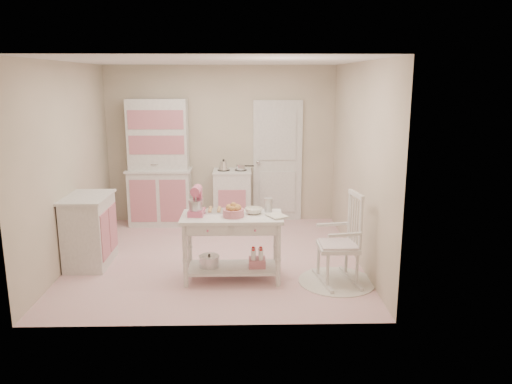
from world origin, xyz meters
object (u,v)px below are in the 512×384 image
at_px(rocking_chair, 338,238).
at_px(stand_mixer, 196,201).
at_px(hutch, 159,163).
at_px(stove, 232,197).
at_px(work_table, 232,247).
at_px(bread_basket, 233,213).
at_px(base_cabinet, 89,230).

relative_size(rocking_chair, stand_mixer, 3.24).
bearing_deg(stand_mixer, hutch, 113.84).
distance_m(stove, work_table, 2.33).
bearing_deg(hutch, stove, -2.39).
bearing_deg(bread_basket, work_table, 111.80).
height_order(base_cabinet, bread_basket, base_cabinet).
relative_size(rocking_chair, bread_basket, 4.40).
bearing_deg(base_cabinet, rocking_chair, -12.09).
xyz_separation_m(hutch, rocking_chair, (2.51, -2.51, -0.49)).
distance_m(stove, bread_basket, 2.42).
bearing_deg(base_cabinet, stove, 44.62).
bearing_deg(work_table, hutch, 117.69).
distance_m(hutch, stand_mixer, 2.51).
bearing_deg(stand_mixer, stove, 85.40).
relative_size(stand_mixer, bread_basket, 1.36).
bearing_deg(stove, base_cabinet, -135.38).
relative_size(base_cabinet, work_table, 0.77).
relative_size(work_table, stand_mixer, 3.53).
bearing_deg(bread_basket, stove, 91.69).
height_order(work_table, bread_basket, bread_basket).
distance_m(rocking_chair, work_table, 1.27).
height_order(base_cabinet, rocking_chair, rocking_chair).
distance_m(base_cabinet, stand_mixer, 1.62).
height_order(rocking_chair, stand_mixer, stand_mixer).
height_order(stove, stand_mixer, stand_mixer).
distance_m(stove, stand_mixer, 2.40).
distance_m(stove, rocking_chair, 2.79).
bearing_deg(bread_basket, stand_mixer, 170.96).
bearing_deg(stove, work_table, -88.76).
height_order(hutch, base_cabinet, hutch).
height_order(base_cabinet, stand_mixer, stand_mixer).
xyz_separation_m(stove, rocking_chair, (1.31, -2.46, 0.09)).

